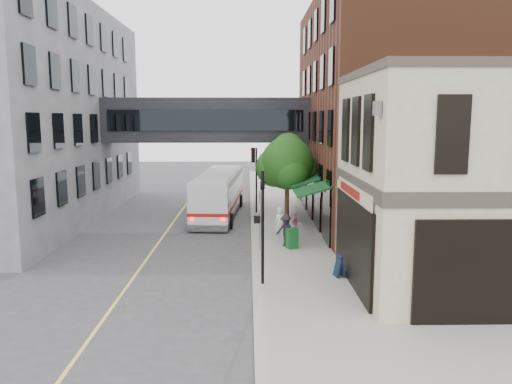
{
  "coord_description": "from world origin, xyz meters",
  "views": [
    {
      "loc": [
        -0.16,
        -17.04,
        6.65
      ],
      "look_at": [
        0.17,
        4.14,
        3.5
      ],
      "focal_mm": 35.0,
      "sensor_mm": 36.0,
      "label": 1
    }
  ],
  "objects_px": {
    "pedestrian_c": "(286,230)",
    "sandwich_board": "(339,266)",
    "bus": "(219,192)",
    "pedestrian_b": "(295,225)",
    "pedestrian_a": "(280,224)",
    "newspaper_box": "(292,238)"
  },
  "relations": [
    {
      "from": "newspaper_box",
      "to": "sandwich_board",
      "type": "relative_size",
      "value": 1.14
    },
    {
      "from": "pedestrian_b",
      "to": "pedestrian_c",
      "type": "height_order",
      "value": "pedestrian_c"
    },
    {
      "from": "pedestrian_b",
      "to": "sandwich_board",
      "type": "distance_m",
      "value": 6.62
    },
    {
      "from": "bus",
      "to": "sandwich_board",
      "type": "bearing_deg",
      "value": -67.37
    },
    {
      "from": "bus",
      "to": "pedestrian_c",
      "type": "height_order",
      "value": "bus"
    },
    {
      "from": "pedestrian_c",
      "to": "newspaper_box",
      "type": "relative_size",
      "value": 1.6
    },
    {
      "from": "pedestrian_a",
      "to": "sandwich_board",
      "type": "distance_m",
      "value": 6.62
    },
    {
      "from": "pedestrian_a",
      "to": "pedestrian_c",
      "type": "relative_size",
      "value": 1.08
    },
    {
      "from": "pedestrian_a",
      "to": "pedestrian_b",
      "type": "xyz_separation_m",
      "value": [
        0.81,
        0.22,
        -0.12
      ]
    },
    {
      "from": "pedestrian_a",
      "to": "sandwich_board",
      "type": "bearing_deg",
      "value": -57.73
    },
    {
      "from": "pedestrian_a",
      "to": "pedestrian_b",
      "type": "distance_m",
      "value": 0.85
    },
    {
      "from": "pedestrian_c",
      "to": "newspaper_box",
      "type": "distance_m",
      "value": 0.57
    },
    {
      "from": "pedestrian_b",
      "to": "bus",
      "type": "bearing_deg",
      "value": 115.08
    },
    {
      "from": "pedestrian_a",
      "to": "newspaper_box",
      "type": "height_order",
      "value": "pedestrian_a"
    },
    {
      "from": "pedestrian_c",
      "to": "sandwich_board",
      "type": "height_order",
      "value": "pedestrian_c"
    },
    {
      "from": "bus",
      "to": "sandwich_board",
      "type": "relative_size",
      "value": 12.22
    },
    {
      "from": "pedestrian_c",
      "to": "newspaper_box",
      "type": "bearing_deg",
      "value": -21.38
    },
    {
      "from": "pedestrian_c",
      "to": "sandwich_board",
      "type": "distance_m",
      "value": 5.33
    },
    {
      "from": "pedestrian_a",
      "to": "pedestrian_b",
      "type": "bearing_deg",
      "value": 29.35
    },
    {
      "from": "pedestrian_b",
      "to": "newspaper_box",
      "type": "height_order",
      "value": "pedestrian_b"
    },
    {
      "from": "pedestrian_c",
      "to": "sandwich_board",
      "type": "bearing_deg",
      "value": -37.51
    },
    {
      "from": "sandwich_board",
      "to": "pedestrian_c",
      "type": "bearing_deg",
      "value": 98.62
    }
  ]
}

